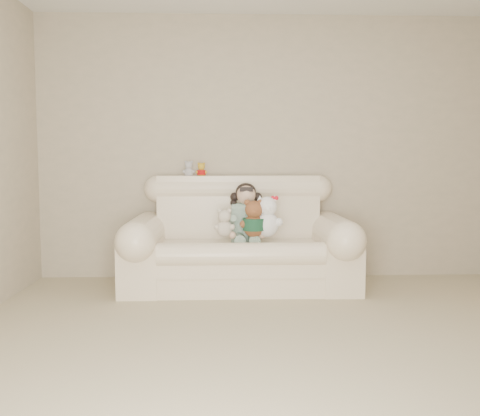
# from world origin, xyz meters

# --- Properties ---
(floor) EXTENTS (5.00, 5.00, 0.00)m
(floor) POSITION_xyz_m (0.00, 0.00, 0.00)
(floor) COLOR gray
(floor) RESTS_ON ground
(wall_back) EXTENTS (4.50, 0.00, 4.50)m
(wall_back) POSITION_xyz_m (0.00, 2.50, 1.30)
(wall_back) COLOR #ABA188
(wall_back) RESTS_ON ground
(sofa) EXTENTS (2.10, 0.95, 1.03)m
(sofa) POSITION_xyz_m (-0.28, 2.00, 0.52)
(sofa) COLOR #FFE8CD
(sofa) RESTS_ON floor
(seated_child) EXTENTS (0.38, 0.45, 0.56)m
(seated_child) POSITION_xyz_m (-0.21, 2.08, 0.70)
(seated_child) COLOR #2D6E52
(seated_child) RESTS_ON sofa
(brown_teddy) EXTENTS (0.28, 0.24, 0.39)m
(brown_teddy) POSITION_xyz_m (-0.16, 1.83, 0.70)
(brown_teddy) COLOR brown
(brown_teddy) RESTS_ON sofa
(white_cat) EXTENTS (0.33, 0.30, 0.43)m
(white_cat) POSITION_xyz_m (-0.03, 1.86, 0.72)
(white_cat) COLOR white
(white_cat) RESTS_ON sofa
(cream_teddy) EXTENTS (0.22, 0.20, 0.29)m
(cream_teddy) POSITION_xyz_m (-0.41, 1.85, 0.65)
(cream_teddy) COLOR beige
(cream_teddy) RESTS_ON sofa
(yellow_mini_bear) EXTENTS (0.12, 0.10, 0.17)m
(yellow_mini_bear) POSITION_xyz_m (-0.63, 2.35, 1.10)
(yellow_mini_bear) COLOR gold
(yellow_mini_bear) RESTS_ON sofa
(grey_mini_plush) EXTENTS (0.14, 0.12, 0.19)m
(grey_mini_plush) POSITION_xyz_m (-0.76, 2.37, 1.11)
(grey_mini_plush) COLOR silver
(grey_mini_plush) RESTS_ON sofa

